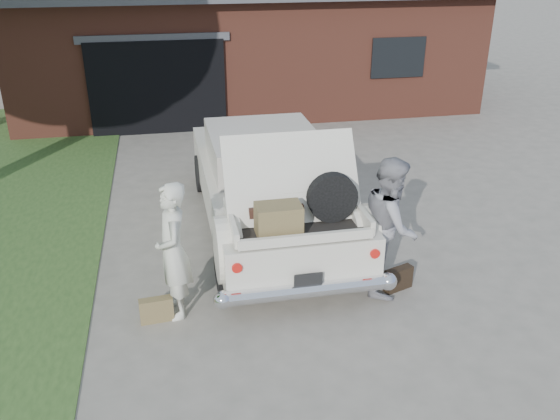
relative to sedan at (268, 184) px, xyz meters
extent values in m
plane|color=gray|center=(-0.14, -2.28, -0.79)|extent=(90.00, 90.00, 0.00)
cube|color=brown|center=(0.86, 9.22, 0.71)|extent=(12.00, 7.00, 3.00)
cube|color=black|center=(-1.64, 5.77, 0.31)|extent=(3.20, 0.30, 2.20)
cube|color=#4C4C51|center=(-1.64, 5.70, 1.46)|extent=(3.50, 0.12, 0.18)
cube|color=black|center=(4.36, 5.70, 0.81)|extent=(1.40, 0.08, 1.00)
cube|color=beige|center=(0.00, 0.05, -0.14)|extent=(2.02, 5.22, 0.68)
cube|color=beige|center=(0.00, 0.37, 0.46)|extent=(1.73, 2.09, 0.54)
cube|color=black|center=(-0.01, 1.36, 0.44)|extent=(1.61, 0.10, 0.46)
cube|color=black|center=(0.01, -0.62, 0.44)|extent=(1.61, 0.10, 0.46)
cylinder|color=black|center=(-0.90, -1.72, -0.44)|extent=(0.23, 0.69, 0.69)
cylinder|color=black|center=(0.93, -1.71, -0.44)|extent=(0.23, 0.69, 0.69)
cylinder|color=black|center=(-0.93, 1.82, -0.44)|extent=(0.23, 0.69, 0.69)
cylinder|color=black|center=(0.90, 1.83, -0.44)|extent=(0.23, 0.69, 0.69)
cylinder|color=silver|center=(0.02, -2.60, -0.37)|extent=(2.14, 0.20, 0.19)
cylinder|color=#A5140F|center=(-0.83, -2.53, 0.02)|extent=(0.13, 0.11, 0.12)
cylinder|color=#A5140F|center=(0.87, -2.52, 0.02)|extent=(0.13, 0.11, 0.12)
cube|color=black|center=(0.02, -2.62, -0.22)|extent=(0.35, 0.02, 0.18)
cube|color=black|center=(0.01, -1.92, 0.22)|extent=(1.62, 1.16, 0.04)
cube|color=beige|center=(-0.82, -1.93, 0.33)|extent=(0.07, 1.15, 0.19)
cube|color=beige|center=(0.85, -1.92, 0.33)|extent=(0.07, 1.15, 0.19)
cube|color=beige|center=(0.02, -2.50, 0.28)|extent=(1.67, 0.07, 0.12)
cube|color=beige|center=(0.01, -1.67, 0.75)|extent=(1.75, 0.68, 1.04)
cube|color=#3E231A|center=(-0.24, -1.72, 0.36)|extent=(0.70, 0.46, 0.23)
cube|color=olive|center=(-0.27, -2.21, 0.44)|extent=(0.56, 0.37, 0.38)
cube|color=black|center=(0.02, -1.60, 0.35)|extent=(0.69, 0.46, 0.21)
cube|color=olive|center=(0.12, -1.64, 0.51)|extent=(0.46, 0.30, 0.16)
cylinder|color=black|center=(0.47, -1.97, 0.56)|extent=(0.64, 0.17, 0.64)
imported|color=beige|center=(-1.56, -2.14, 0.09)|extent=(0.47, 0.67, 1.76)
imported|color=gray|center=(1.25, -2.06, 0.14)|extent=(0.97, 1.09, 1.86)
cube|color=olive|center=(-1.82, -2.27, -0.63)|extent=(0.42, 0.17, 0.32)
cube|color=black|center=(1.39, -2.16, -0.63)|extent=(0.43, 0.26, 0.32)
camera|label=1|loc=(-1.51, -8.58, 3.55)|focal=38.00mm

